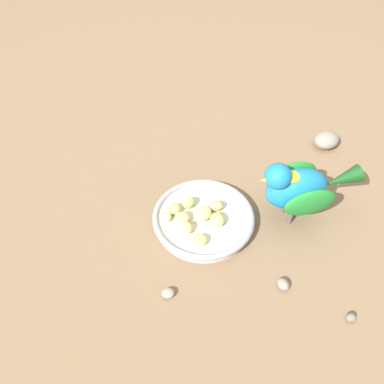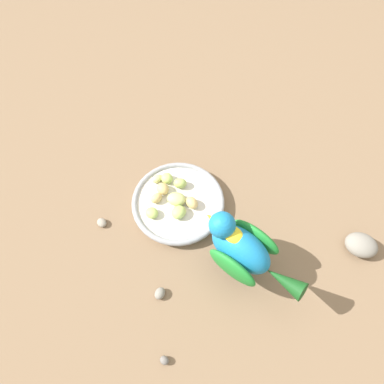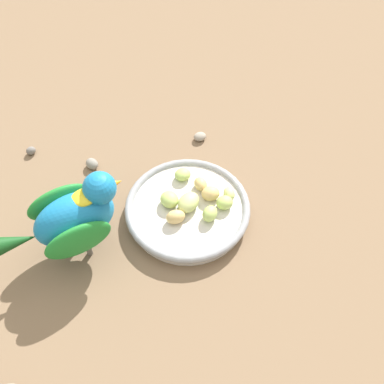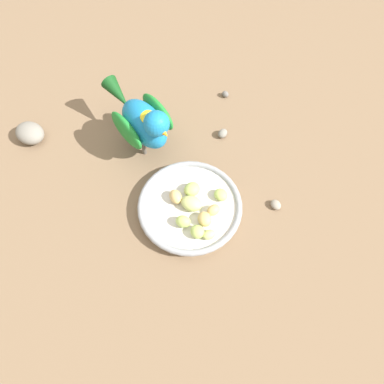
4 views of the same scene
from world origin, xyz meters
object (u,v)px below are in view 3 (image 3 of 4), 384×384
(feeding_bowl, at_px, (188,210))
(apple_piece_2, at_px, (169,199))
(apple_piece_0, at_px, (210,214))
(pebble_1, at_px, (92,164))
(apple_piece_3, at_px, (183,174))
(parrot, at_px, (71,217))
(apple_piece_8, at_px, (211,193))
(pebble_2, at_px, (31,151))
(pebble_0, at_px, (200,137))
(apple_piece_6, at_px, (229,193))
(apple_piece_1, at_px, (176,219))
(apple_piece_7, at_px, (225,203))
(apple_piece_4, at_px, (188,202))
(apple_piece_5, at_px, (201,184))

(feeding_bowl, height_order, apple_piece_2, apple_piece_2)
(apple_piece_0, relative_size, pebble_1, 1.20)
(apple_piece_3, xyz_separation_m, parrot, (-0.18, -0.08, 0.06))
(feeding_bowl, relative_size, parrot, 0.95)
(apple_piece_8, xyz_separation_m, pebble_1, (-0.17, 0.13, -0.02))
(apple_piece_2, distance_m, pebble_2, 0.27)
(feeding_bowl, distance_m, apple_piece_3, 0.06)
(apple_piece_2, height_order, apple_piece_8, same)
(pebble_0, bearing_deg, apple_piece_6, -86.69)
(feeding_bowl, xyz_separation_m, apple_piece_1, (-0.02, -0.02, 0.02))
(feeding_bowl, bearing_deg, apple_piece_0, -42.60)
(apple_piece_1, bearing_deg, apple_piece_7, 8.20)
(apple_piece_2, bearing_deg, feeding_bowl, -32.04)
(apple_piece_6, distance_m, pebble_0, 0.15)
(apple_piece_0, distance_m, parrot, 0.21)
(apple_piece_0, bearing_deg, apple_piece_8, 72.90)
(apple_piece_2, distance_m, pebble_0, 0.16)
(apple_piece_2, xyz_separation_m, apple_piece_3, (0.03, 0.04, -0.00))
(apple_piece_8, bearing_deg, pebble_0, 81.67)
(apple_piece_3, distance_m, pebble_0, 0.11)
(apple_piece_6, bearing_deg, apple_piece_3, 138.74)
(apple_piece_3, relative_size, apple_piece_6, 1.11)
(apple_piece_0, relative_size, apple_piece_4, 0.70)
(apple_piece_0, bearing_deg, parrot, 177.87)
(apple_piece_1, bearing_deg, parrot, 178.52)
(apple_piece_6, distance_m, pebble_2, 0.35)
(apple_piece_8, bearing_deg, feeding_bowl, -164.53)
(apple_piece_4, bearing_deg, apple_piece_0, -47.16)
(pebble_0, bearing_deg, apple_piece_2, -122.10)
(apple_piece_1, relative_size, apple_piece_6, 1.24)
(apple_piece_1, bearing_deg, feeding_bowl, 43.96)
(feeding_bowl, xyz_separation_m, apple_piece_5, (0.03, 0.03, 0.02))
(apple_piece_3, height_order, apple_piece_8, apple_piece_8)
(feeding_bowl, height_order, apple_piece_1, apple_piece_1)
(apple_piece_0, bearing_deg, apple_piece_1, 175.98)
(parrot, distance_m, pebble_0, 0.30)
(feeding_bowl, relative_size, apple_piece_0, 7.04)
(apple_piece_6, bearing_deg, pebble_0, 93.31)
(apple_piece_1, relative_size, apple_piece_8, 1.04)
(apple_piece_6, height_order, pebble_0, apple_piece_6)
(apple_piece_4, bearing_deg, pebble_1, 134.93)
(apple_piece_2, xyz_separation_m, pebble_0, (0.09, 0.14, -0.02))
(apple_piece_4, distance_m, apple_piece_6, 0.07)
(pebble_0, bearing_deg, feeding_bowl, -111.70)
(apple_piece_6, bearing_deg, pebble_2, 147.92)
(apple_piece_2, distance_m, pebble_1, 0.16)
(apple_piece_1, bearing_deg, pebble_0, 64.34)
(apple_piece_6, distance_m, parrot, 0.25)
(apple_piece_3, distance_m, apple_piece_7, 0.09)
(apple_piece_4, distance_m, pebble_0, 0.16)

